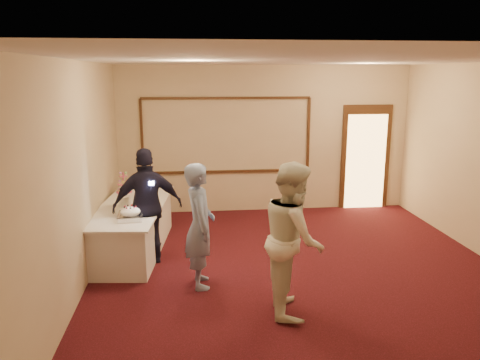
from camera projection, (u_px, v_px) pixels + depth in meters
name	position (u px, v px, depth m)	size (l,w,h in m)	color
floor	(304.00, 279.00, 6.58)	(7.00, 7.00, 0.00)	black
room_walls	(309.00, 136.00, 6.13)	(6.04, 7.04, 3.02)	beige
wall_molding	(227.00, 135.00, 9.50)	(3.45, 0.04, 1.55)	#352310
doorway	(365.00, 158.00, 9.92)	(1.05, 0.07, 2.20)	#352310
buffet_table	(133.00, 228.00, 7.57)	(1.26, 2.66, 0.77)	white
pavlova_tray	(131.00, 213.00, 6.78)	(0.37, 0.51, 0.18)	#AFB3B6
cupcake_stand	(124.00, 184.00, 8.27)	(0.27, 0.27, 0.40)	#E15083
plate_stack_a	(125.00, 201.00, 7.41)	(0.20, 0.20, 0.16)	white
plate_stack_b	(143.00, 194.00, 7.85)	(0.18, 0.18, 0.15)	white
tart	(139.00, 207.00, 7.28)	(0.31, 0.31, 0.06)	white
man	(200.00, 226.00, 6.23)	(0.62, 0.41, 1.70)	#8297C9
woman	(293.00, 238.00, 5.55)	(0.89, 0.70, 1.84)	white
guest	(148.00, 206.00, 7.01)	(1.03, 0.43, 1.76)	black
camera_flash	(151.00, 183.00, 6.79)	(0.07, 0.04, 0.05)	white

